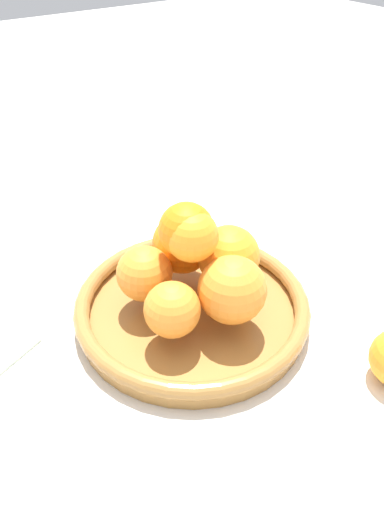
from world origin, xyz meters
name	(u,v)px	position (x,y,z in m)	size (l,w,h in m)	color
ground_plane	(192,317)	(0.00, 0.00, 0.00)	(4.00, 4.00, 0.00)	silver
fruit_bowl	(192,307)	(0.00, 0.00, 0.02)	(0.31, 0.31, 0.04)	#A57238
orange_pile	(197,263)	(0.01, 0.00, 0.09)	(0.19, 0.20, 0.13)	orange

